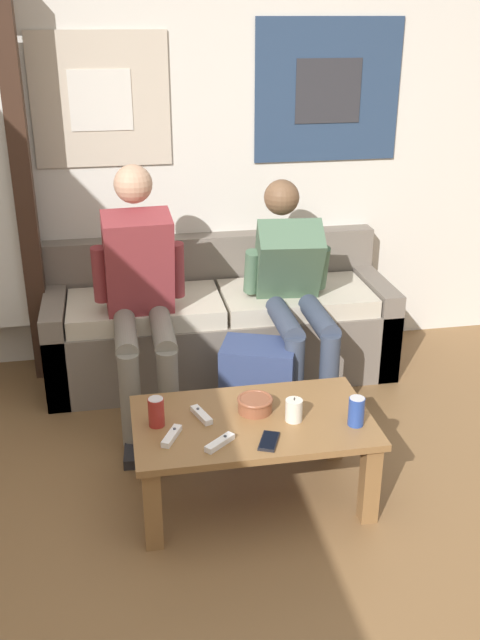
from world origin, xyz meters
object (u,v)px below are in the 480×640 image
object	(u,v)px
coffee_table	(253,434)
game_controller_far_center	(172,436)
couch	(220,326)
person_seated_adult	(141,288)
pillar_candle	(294,410)
ceramic_bowl	(255,404)
drink_can_red	(156,412)
drink_can_blue	(356,411)
game_controller_near_right	(201,415)
backpack	(258,388)
game_controller_near_left	(220,443)
cell_phone	(269,441)
person_seated_teen	(293,285)

from	to	relation	value
coffee_table	game_controller_far_center	size ratio (longest dim) A/B	6.90
couch	person_seated_adult	xyz separation A→B (m)	(-0.45, -0.36, 0.40)
couch	pillar_candle	xyz separation A→B (m)	(0.11, -1.27, 0.16)
ceramic_bowl	drink_can_red	world-z (taller)	drink_can_red
drink_can_blue	game_controller_near_right	distance (m)	0.64
couch	coffee_table	xyz separation A→B (m)	(-0.05, -1.23, 0.04)
coffee_table	drink_can_red	xyz separation A→B (m)	(-0.39, 0.02, 0.13)
couch	backpack	xyz separation A→B (m)	(0.09, -0.66, -0.06)
coffee_table	ceramic_bowl	xyz separation A→B (m)	(0.02, 0.06, 0.11)
ceramic_bowl	game_controller_near_left	bearing A→B (deg)	-129.03
couch	drink_can_blue	bearing A→B (deg)	-75.28
drink_can_blue	cell_phone	size ratio (longest dim) A/B	0.82
game_controller_near_left	game_controller_near_right	bearing A→B (deg)	101.02
game_controller_near_left	person_seated_teen	bearing A→B (deg)	62.53
ceramic_bowl	drink_can_blue	world-z (taller)	drink_can_blue
game_controller_near_right	game_controller_near_left	bearing A→B (deg)	-78.98
person_seated_teen	drink_can_red	distance (m)	1.21
ceramic_bowl	person_seated_teen	bearing A→B (deg)	66.17
couch	person_seated_adult	world-z (taller)	person_seated_adult
pillar_candle	couch	bearing A→B (deg)	95.05
person_seated_teen	game_controller_far_center	xyz separation A→B (m)	(-0.74, -1.00, -0.22)
drink_can_blue	game_controller_near_left	distance (m)	0.57
drink_can_red	game_controller_far_center	bearing A→B (deg)	-65.81
pillar_candle	game_controller_far_center	xyz separation A→B (m)	(-0.51, -0.05, -0.04)
game_controller_near_left	cell_phone	world-z (taller)	game_controller_near_left
backpack	game_controller_far_center	world-z (taller)	backpack
drink_can_blue	game_controller_near_right	world-z (taller)	drink_can_blue
ceramic_bowl	game_controller_near_right	xyz separation A→B (m)	(-0.23, -0.01, -0.02)
coffee_table	drink_can_red	size ratio (longest dim) A/B	8.00
cell_phone	person_seated_adult	bearing A→B (deg)	112.32
couch	ceramic_bowl	bearing A→B (deg)	-91.50
game_controller_near_right	couch	bearing A→B (deg)	77.52
couch	drink_can_red	world-z (taller)	couch
game_controller_near_right	game_controller_far_center	distance (m)	0.19
drink_can_blue	pillar_candle	bearing A→B (deg)	162.05
couch	person_seated_adult	size ratio (longest dim) A/B	1.55
person_seated_teen	game_controller_near_left	world-z (taller)	person_seated_teen
drink_can_red	person_seated_adult	bearing A→B (deg)	90.41
drink_can_red	game_controller_near_left	xyz separation A→B (m)	(0.23, -0.19, -0.05)
pillar_candle	ceramic_bowl	bearing A→B (deg)	144.68
coffee_table	person_seated_teen	xyz separation A→B (m)	(0.40, 0.92, 0.30)
pillar_candle	person_seated_teen	bearing A→B (deg)	76.17
ceramic_bowl	coffee_table	bearing A→B (deg)	-109.90
game_controller_near_left	game_controller_far_center	bearing A→B (deg)	155.61
coffee_table	game_controller_near_left	world-z (taller)	game_controller_near_left
pillar_candle	game_controller_far_center	bearing A→B (deg)	-174.58
couch	game_controller_near_left	size ratio (longest dim) A/B	14.71
backpack	game_controller_near_right	bearing A→B (deg)	-124.04
person_seated_teen	ceramic_bowl	xyz separation A→B (m)	(-0.38, -0.86, -0.19)
pillar_candle	drink_can_red	world-z (taller)	drink_can_red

